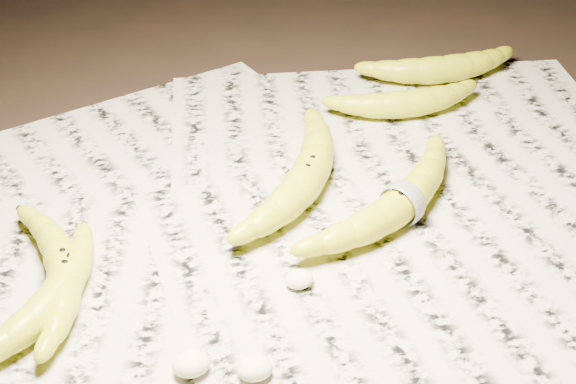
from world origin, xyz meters
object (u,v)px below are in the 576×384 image
object	(u,v)px
banana_left_b	(53,296)
banana_upper_b	(408,101)
banana_upper_a	(444,67)
banana_center	(308,173)
banana_left_a	(63,266)
banana_taped	(402,200)

from	to	relation	value
banana_left_b	banana_upper_b	world-z (taller)	banana_upper_b
banana_upper_a	banana_upper_b	bearing A→B (deg)	-135.44
banana_center	banana_left_a	bearing A→B (deg)	141.64
banana_center	banana_taped	distance (m)	0.11
banana_upper_b	banana_taped	bearing A→B (deg)	-111.49
banana_left_b	banana_upper_a	xyz separation A→B (m)	(0.54, 0.30, 0.00)
banana_center	banana_upper_b	distance (m)	0.21
banana_left_b	banana_center	world-z (taller)	banana_center
banana_left_b	banana_taped	bearing A→B (deg)	-47.70
banana_center	banana_upper_b	size ratio (longest dim) A/B	1.31
banana_left_a	banana_center	distance (m)	0.28
banana_left_b	banana_upper_b	xyz separation A→B (m)	(0.45, 0.23, 0.00)
banana_taped	banana_upper_a	distance (m)	0.32
banana_left_a	banana_upper_a	size ratio (longest dim) A/B	0.98
banana_left_b	banana_upper_b	size ratio (longest dim) A/B	1.00
banana_center	banana_upper_a	size ratio (longest dim) A/B	1.17
banana_left_a	banana_upper_a	distance (m)	0.59
banana_left_b	banana_upper_a	bearing A→B (deg)	-24.02
banana_upper_b	banana_left_a	bearing A→B (deg)	-151.79
banana_upper_a	banana_upper_b	world-z (taller)	banana_upper_a
banana_left_a	banana_taped	distance (m)	0.35
banana_left_a	banana_center	size ratio (longest dim) A/B	0.84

